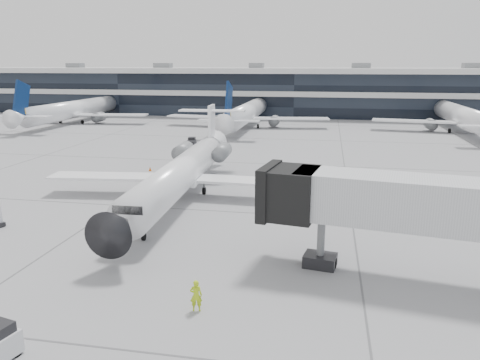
# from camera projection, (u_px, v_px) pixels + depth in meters

# --- Properties ---
(ground) EXTENTS (220.00, 220.00, 0.00)m
(ground) POSITION_uv_depth(u_px,v_px,m) (230.00, 212.00, 39.22)
(ground) COLOR gray
(ground) RESTS_ON ground
(terminal) EXTENTS (170.00, 22.00, 10.00)m
(terminal) POSITION_uv_depth(u_px,v_px,m) (297.00, 94.00, 116.26)
(terminal) COLOR black
(terminal) RESTS_ON ground
(bg_jet_left) EXTENTS (32.00, 40.00, 9.60)m
(bg_jet_left) POSITION_uv_depth(u_px,v_px,m) (76.00, 122.00, 99.74)
(bg_jet_left) COLOR white
(bg_jet_left) RESTS_ON ground
(bg_jet_center) EXTENTS (32.00, 40.00, 9.60)m
(bg_jet_center) POSITION_uv_depth(u_px,v_px,m) (247.00, 127.00, 93.13)
(bg_jet_center) COLOR white
(bg_jet_center) RESTS_ON ground
(bg_jet_right) EXTENTS (32.00, 40.00, 9.60)m
(bg_jet_right) POSITION_uv_depth(u_px,v_px,m) (461.00, 132.00, 85.98)
(bg_jet_right) COLOR white
(bg_jet_right) RESTS_ON ground
(regional_jet) EXTENTS (25.88, 32.26, 7.45)m
(regional_jet) POSITION_uv_depth(u_px,v_px,m) (184.00, 171.00, 42.94)
(regional_jet) COLOR white
(regional_jet) RESTS_ON ground
(jet_bridge) EXTENTS (19.30, 6.64, 6.20)m
(jet_bridge) POSITION_uv_depth(u_px,v_px,m) (452.00, 207.00, 25.25)
(jet_bridge) COLOR #B0B4B5
(jet_bridge) RESTS_ON ground
(ramp_worker) EXTENTS (0.68, 0.52, 1.67)m
(ramp_worker) POSITION_uv_depth(u_px,v_px,m) (196.00, 296.00, 23.27)
(ramp_worker) COLOR #AFD516
(ramp_worker) RESTS_ON ground
(traffic_cone) EXTENTS (0.43, 0.43, 0.49)m
(traffic_cone) POSITION_uv_depth(u_px,v_px,m) (150.00, 169.00, 54.23)
(traffic_cone) COLOR #DD580B
(traffic_cone) RESTS_ON ground
(far_tug) EXTENTS (1.45, 2.22, 1.34)m
(far_tug) POSITION_uv_depth(u_px,v_px,m) (191.00, 143.00, 70.33)
(far_tug) COLOR black
(far_tug) RESTS_ON ground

